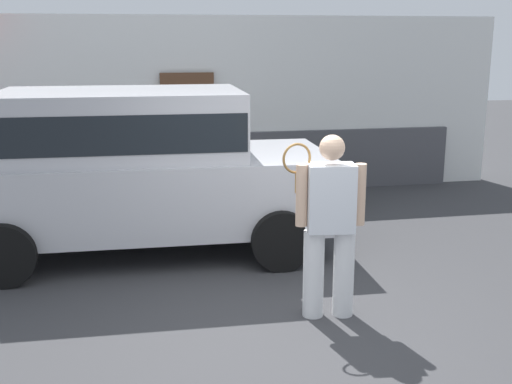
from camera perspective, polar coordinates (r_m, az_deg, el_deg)
The scene contains 5 objects.
ground_plane at distance 6.13m, azimuth 2.62°, elevation -12.20°, with size 40.00×40.00×0.00m, color #38383A.
house_frontage at distance 11.17m, azimuth -4.29°, elevation 7.22°, with size 10.45×0.40×3.04m.
parked_suv at distance 8.08m, azimuth -10.72°, elevation 2.52°, with size 4.65×2.26×2.05m.
tennis_player_man at distance 6.14m, azimuth 6.59°, elevation -2.84°, with size 0.79×0.33×1.80m.
potted_plant_by_porch at distance 10.53m, azimuth 7.49°, elevation 0.99°, with size 0.53×0.53×0.69m.
Camera 1 is at (-1.34, -5.35, 2.67)m, focal length 44.76 mm.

